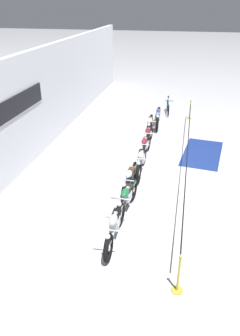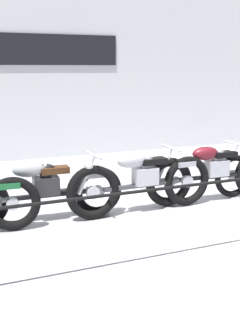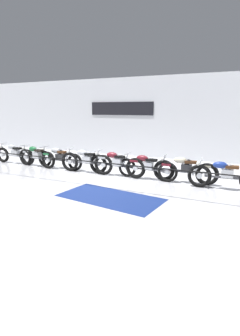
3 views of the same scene
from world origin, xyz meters
name	(u,v)px [view 3 (image 3 of 3)]	position (x,y,z in m)	size (l,w,h in m)	color
ground_plane	(93,177)	(0.00, 0.00, 0.00)	(120.00, 120.00, 0.00)	silver
back_wall	(141,117)	(0.00, 5.12, 2.10)	(28.00, 0.29, 4.20)	white
motorcycle_silver_0	(15,154)	(-4.69, 0.65, 0.46)	(2.32, 0.62, 0.95)	black
motorcycle_green_1	(36,156)	(-3.31, 0.59, 0.47)	(2.22, 0.62, 0.95)	black
motorcycle_silver_2	(59,158)	(-2.13, 0.71, 0.47)	(2.39, 0.62, 0.94)	black
motorcycle_silver_3	(86,161)	(-0.65, 0.53, 0.49)	(2.39, 0.62, 0.98)	black
motorcycle_maroon_4	(116,164)	(0.68, 0.59, 0.48)	(2.44, 0.62, 0.97)	black
motorcycle_maroon_5	(147,167)	(1.92, 0.62, 0.48)	(2.33, 0.62, 0.94)	black
motorcycle_cream_6	(185,170)	(3.30, 0.71, 0.47)	(2.27, 0.62, 0.97)	black
motorcycle_blue_7	(225,175)	(4.64, 0.46, 0.48)	(2.37, 0.62, 0.97)	black
stanchion_far_left	(42,160)	(-1.47, -1.14, 0.75)	(12.18, 0.28, 1.05)	gold
floor_banner	(110,197)	(1.63, -1.79, 0.00)	(3.08, 1.54, 0.01)	navy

